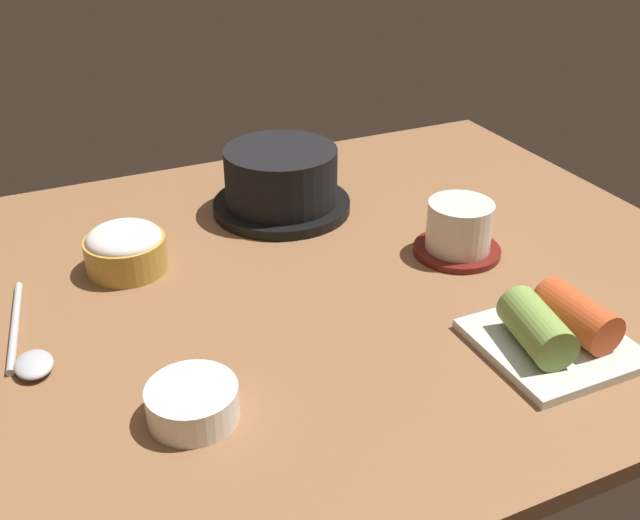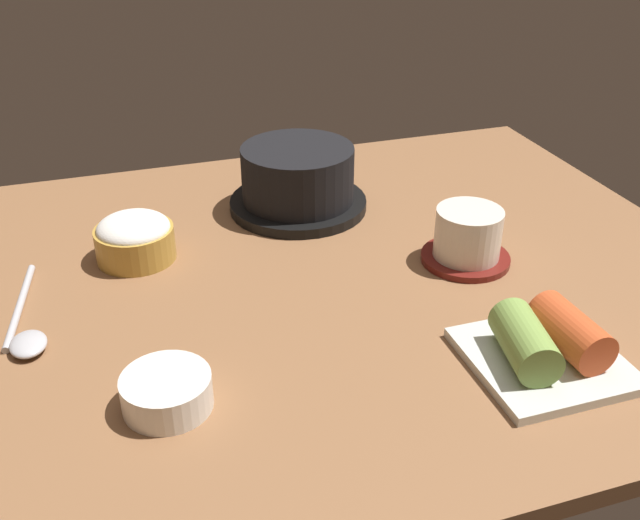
{
  "view_description": "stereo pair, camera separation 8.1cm",
  "coord_description": "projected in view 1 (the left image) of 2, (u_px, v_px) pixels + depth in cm",
  "views": [
    {
      "loc": [
        -27.47,
        -66.12,
        45.51
      ],
      "look_at": [
        2.0,
        -2.0,
        5.0
      ],
      "focal_mm": 40.81,
      "sensor_mm": 36.0,
      "label": 1
    },
    {
      "loc": [
        -19.9,
        -69.08,
        45.51
      ],
      "look_at": [
        2.0,
        -2.0,
        5.0
      ],
      "focal_mm": 40.81,
      "sensor_mm": 36.0,
      "label": 2
    }
  ],
  "objects": [
    {
      "name": "rice_bowl",
      "position": [
        125.0,
        248.0,
        0.84
      ],
      "size": [
        9.41,
        9.41,
        5.67
      ],
      "color": "#B78C38",
      "rests_on": "dining_table"
    },
    {
      "name": "tea_cup_with_saucer",
      "position": [
        459.0,
        230.0,
        0.87
      ],
      "size": [
        10.6,
        10.6,
        6.72
      ],
      "color": "maroon",
      "rests_on": "dining_table"
    },
    {
      "name": "side_bowl_near",
      "position": [
        192.0,
        401.0,
        0.63
      ],
      "size": [
        8.06,
        8.06,
        3.17
      ],
      "color": "white",
      "rests_on": "dining_table"
    },
    {
      "name": "dining_table",
      "position": [
        297.0,
        286.0,
        0.84
      ],
      "size": [
        100.0,
        76.0,
        2.0
      ],
      "primitive_type": "cube",
      "color": "brown",
      "rests_on": "ground"
    },
    {
      "name": "spoon",
      "position": [
        27.0,
        351.0,
        0.71
      ],
      "size": [
        4.37,
        18.59,
        1.35
      ],
      "color": "#B7B7BC",
      "rests_on": "dining_table"
    },
    {
      "name": "kimchi_plate",
      "position": [
        555.0,
        330.0,
        0.71
      ],
      "size": [
        14.09,
        14.09,
        5.35
      ],
      "color": "silver",
      "rests_on": "dining_table"
    },
    {
      "name": "stone_pot",
      "position": [
        281.0,
        181.0,
        0.97
      ],
      "size": [
        18.64,
        18.64,
        8.79
      ],
      "color": "black",
      "rests_on": "dining_table"
    }
  ]
}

